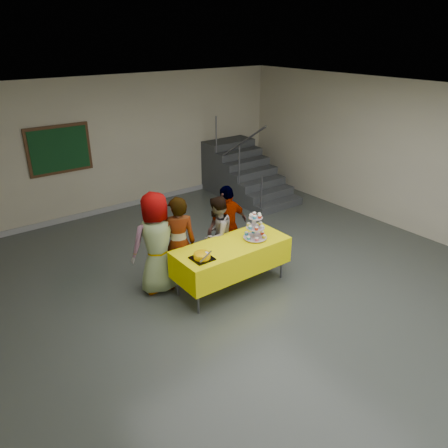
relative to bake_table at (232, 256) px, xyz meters
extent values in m
plane|color=#4C514C|center=(0.28, -0.72, -0.56)|extent=(10.00, 10.00, 0.00)
cube|color=beige|center=(0.28, 4.28, 0.94)|extent=(8.00, 0.04, 3.00)
cube|color=beige|center=(4.28, -0.72, 0.94)|extent=(0.04, 10.00, 3.00)
cube|color=silver|center=(0.28, -0.72, 2.44)|extent=(8.00, 10.00, 0.04)
cube|color=#999999|center=(0.28, 4.26, -0.50)|extent=(7.90, 0.03, 0.12)
cylinder|color=#595960|center=(-0.84, -0.29, -0.19)|extent=(0.04, 0.04, 0.73)
cylinder|color=#595960|center=(0.84, -0.29, -0.19)|extent=(0.04, 0.04, 0.73)
cylinder|color=#595960|center=(-0.84, 0.29, -0.19)|extent=(0.04, 0.04, 0.73)
cylinder|color=#595960|center=(0.84, 0.29, -0.19)|extent=(0.04, 0.04, 0.73)
cube|color=#595960|center=(0.00, 0.00, 0.18)|extent=(1.80, 0.70, 0.02)
cube|color=#FEF205|center=(0.00, 0.00, -0.01)|extent=(1.88, 0.78, 0.44)
cylinder|color=silver|center=(0.43, -0.07, 0.22)|extent=(0.18, 0.18, 0.01)
cylinder|color=silver|center=(0.43, -0.07, 0.42)|extent=(0.02, 0.02, 0.42)
cylinder|color=silver|center=(0.43, -0.07, 0.24)|extent=(0.38, 0.38, 0.01)
cylinder|color=silver|center=(0.43, -0.07, 0.41)|extent=(0.30, 0.30, 0.01)
cylinder|color=silver|center=(0.43, -0.07, 0.58)|extent=(0.22, 0.22, 0.01)
cube|color=black|center=(-0.64, -0.12, 0.22)|extent=(0.30, 0.30, 0.02)
cylinder|color=#FEB600|center=(-0.64, -0.12, 0.27)|extent=(0.25, 0.25, 0.07)
ellipsoid|color=#FEB600|center=(-0.64, -0.12, 0.30)|extent=(0.25, 0.25, 0.05)
ellipsoid|color=white|center=(-0.60, -0.15, 0.32)|extent=(0.08, 0.08, 0.02)
cube|color=silver|center=(-0.66, -0.25, 0.32)|extent=(0.30, 0.16, 0.04)
imported|color=slate|center=(-0.97, 0.64, 0.27)|extent=(0.87, 0.63, 1.65)
imported|color=slate|center=(-0.67, 0.50, 0.23)|extent=(0.67, 0.55, 1.57)
imported|color=slate|center=(0.13, 0.57, 0.12)|extent=(0.81, 0.73, 1.36)
imported|color=slate|center=(0.43, 0.68, 0.18)|extent=(0.88, 0.42, 1.46)
cube|color=#424447|center=(2.98, 2.03, -0.47)|extent=(1.30, 0.30, 0.18)
cube|color=#424447|center=(2.98, 2.33, -0.38)|extent=(1.30, 0.30, 0.36)
cube|color=#424447|center=(2.98, 2.63, -0.29)|extent=(1.30, 0.30, 0.54)
cube|color=#424447|center=(2.98, 2.93, -0.20)|extent=(1.30, 0.30, 0.72)
cube|color=#424447|center=(2.98, 3.23, -0.11)|extent=(1.30, 0.30, 0.90)
cube|color=#424447|center=(2.98, 3.53, -0.02)|extent=(1.30, 0.30, 1.08)
cube|color=#424447|center=(2.98, 3.83, 0.07)|extent=(1.30, 0.30, 1.26)
cube|color=#424447|center=(2.98, 4.13, 0.07)|extent=(1.30, 0.30, 1.26)
cylinder|color=#595960|center=(2.38, 1.98, -0.11)|extent=(0.04, 0.04, 0.90)
cylinder|color=#595960|center=(2.38, 2.78, 0.43)|extent=(0.04, 0.04, 0.90)
cylinder|color=#595960|center=(2.38, 3.68, 0.97)|extent=(0.04, 0.04, 0.90)
cylinder|color=#595960|center=(2.38, 2.83, 0.88)|extent=(0.04, 1.85, 1.20)
cube|color=#472B16|center=(-1.20, 4.25, 1.04)|extent=(1.30, 0.04, 1.00)
cube|color=#15421D|center=(-1.20, 4.23, 1.04)|extent=(1.18, 0.02, 0.88)
camera|label=1|loc=(-3.77, -4.82, 3.30)|focal=35.00mm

